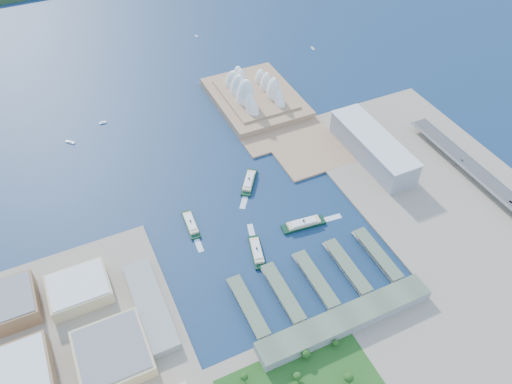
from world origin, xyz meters
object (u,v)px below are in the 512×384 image
ferry_a (191,223)px  ferry_d (304,223)px  ferry_b (249,181)px  toaster_building (372,147)px  opera_house (255,85)px  ferry_c (257,250)px  car_c (462,160)px  car_b (511,202)px

ferry_a → ferry_d: bearing=-21.5°
ferry_d → ferry_b: bearing=22.5°
toaster_building → ferry_a: bearing=-177.4°
opera_house → ferry_b: size_ratio=3.40×
ferry_c → ferry_d: 73.25m
opera_house → ferry_d: opera_house is taller
toaster_building → car_c: 124.32m
opera_house → ferry_c: 318.64m
opera_house → car_b: (191.00, -362.16, -16.43)m
toaster_building → ferry_d: toaster_building is taller
ferry_b → car_c: bearing=16.1°
toaster_building → car_b: 191.11m
opera_house → ferry_b: bearing=-117.6°
ferry_c → ferry_d: (71.76, 14.66, 0.53)m
ferry_b → ferry_a: bearing=-123.1°
ferry_b → ferry_d: ferry_d is taller
toaster_building → ferry_b: bearing=171.8°
ferry_c → car_b: (324.12, -73.94, 10.76)m
ferry_a → car_b: 409.01m
ferry_d → car_b: car_b is taller
ferry_a → car_b: bearing=-17.6°
ferry_b → ferry_c: (-42.08, -114.39, -0.19)m
ferry_c → car_c: bearing=-163.1°
ferry_a → car_b: size_ratio=11.28×
ferry_a → ferry_c: 94.19m
toaster_building → ferry_b: size_ratio=2.93×
toaster_building → ferry_c: toaster_building is taller
opera_house → car_b: bearing=-62.2°
ferry_b → ferry_d: size_ratio=0.94×
toaster_building → car_b: (101.00, -162.16, -4.93)m
opera_house → ferry_d: (-61.36, -273.56, -26.65)m
ferry_a → car_b: car_b is taller
ferry_a → car_c: size_ratio=11.16×
ferry_c → car_b: size_ratio=11.65×
toaster_building → ferry_b: (-181.04, 26.16, -15.49)m
ferry_c → car_c: size_ratio=11.52×
ferry_c → car_b: car_b is taller
ferry_a → car_c: bearing=-5.1°
opera_house → ferry_c: (-133.12, -288.22, -27.19)m
ferry_d → car_c: 252.57m
toaster_building → ferry_d: bearing=-154.1°
ferry_d → car_b: (252.36, -88.60, 10.22)m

